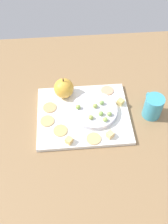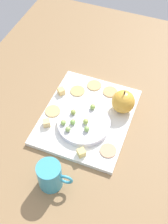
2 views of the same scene
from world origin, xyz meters
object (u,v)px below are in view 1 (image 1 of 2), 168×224
object	(u,v)px
grape_0	(102,103)
grape_3	(91,117)
platter	(83,115)
cracker_0	(60,130)
cracker_4	(94,139)
cracker_1	(50,107)
cheese_cube_1	(110,135)
cheese_cube_0	(69,140)
cheese_cube_2	(120,102)
grape_2	(105,119)
cracker_2	(107,90)
grape_4	(78,107)
serving_dish	(94,110)
cup	(153,107)
grape_5	(101,113)
apple_whole	(64,88)
grape_6	(109,114)
cracker_3	(47,121)
grape_1	(95,106)

from	to	relation	value
grape_0	grape_3	distance (cm)	7.84
platter	cracker_0	size ratio (longest dim) A/B	6.72
cracker_4	cracker_1	bearing A→B (deg)	-44.97
cracker_4	grape_3	bearing A→B (deg)	-87.62
grape_0	cheese_cube_1	bearing A→B (deg)	95.79
cheese_cube_0	grape_0	world-z (taller)	grape_0
cheese_cube_2	grape_2	size ratio (longest dim) A/B	1.19
cracker_2	grape_3	size ratio (longest dim) A/B	2.75
cheese_cube_0	cheese_cube_1	distance (cm)	14.08
cracker_4	cheese_cube_0	bearing A→B (deg)	4.00
cheese_cube_2	grape_4	xyz separation A→B (cm)	(16.12, 2.50, 1.66)
serving_dish	cheese_cube_1	xyz separation A→B (cm)	(-4.17, 11.01, 0.13)
grape_3	cup	xyz separation A→B (cm)	(-22.76, -2.71, 0.33)
cheese_cube_0	grape_5	size ratio (longest dim) A/B	1.19
apple_whole	grape_4	bearing A→B (deg)	118.46
cracker_0	grape_3	xyz separation A→B (cm)	(-10.93, -2.98, 2.48)
grape_6	cup	size ratio (longest dim) A/B	0.18
cheese_cube_2	cracker_4	size ratio (longest dim) A/B	0.43
grape_5	cup	world-z (taller)	cup
cracker_3	cracker_4	distance (cm)	18.10
cheese_cube_2	grape_1	size ratio (longest dim) A/B	1.19
cracker_1	grape_3	distance (cm)	16.73
grape_2	grape_4	xyz separation A→B (cm)	(9.05, -6.27, 0.07)
platter	cup	world-z (taller)	cup
cheese_cube_1	grape_5	xyz separation A→B (cm)	(2.23, -8.07, 1.66)
cracker_4	grape_3	xyz separation A→B (cm)	(0.30, -7.26, 2.48)
cracker_0	grape_0	bearing A→B (deg)	-149.03
apple_whole	grape_3	xyz separation A→B (cm)	(-8.91, 13.70, -1.11)
cheese_cube_0	cracker_3	size ratio (longest dim) A/B	0.43
apple_whole	serving_dish	bearing A→B (deg)	138.64
grape_0	grape_1	bearing A→B (deg)	31.50
cheese_cube_0	platter	bearing A→B (deg)	-116.04
platter	grape_6	world-z (taller)	grape_6
cracker_2	cracker_4	world-z (taller)	same
grape_2	grape_4	distance (cm)	11.01
serving_dish	cracker_4	size ratio (longest dim) A/B	3.35
cracker_4	grape_4	size ratio (longest dim) A/B	2.75
cheese_cube_0	grape_0	size ratio (longest dim) A/B	1.19
cheese_cube_1	grape_5	distance (cm)	8.54
grape_4	serving_dish	bearing A→B (deg)	173.75
serving_dish	cup	size ratio (longest dim) A/B	1.69
grape_4	grape_2	bearing A→B (deg)	145.27
cracker_4	grape_5	world-z (taller)	grape_5
apple_whole	grape_6	distance (cm)	20.14
serving_dish	grape_3	distance (cm)	4.97
cracker_0	cup	bearing A→B (deg)	-170.43
cracker_0	grape_6	xyz separation A→B (cm)	(-17.62, -3.99, 2.48)
cracker_0	cup	xyz separation A→B (cm)	(-33.69, -5.68, 2.81)
grape_1	cup	size ratio (longest dim) A/B	0.18
cracker_3	grape_0	distance (cm)	20.86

